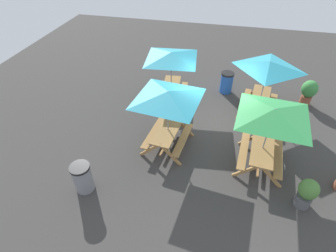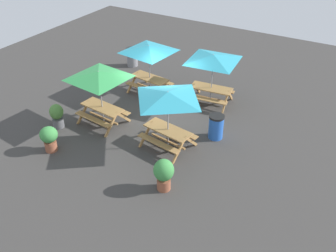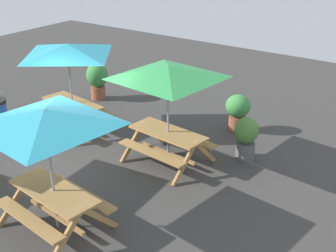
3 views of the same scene
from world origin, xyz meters
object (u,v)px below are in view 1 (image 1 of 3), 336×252
object	(u,v)px
picnic_table_0	(268,69)
picnic_table_2	(273,117)
picnic_table_3	(171,59)
potted_plant_0	(307,193)
trash_bin_blue	(227,82)
trash_bin_gray	(83,177)
potted_plant_2	(309,91)
picnic_table_1	(168,100)

from	to	relation	value
picnic_table_0	picnic_table_2	bearing A→B (deg)	-172.89
picnic_table_0	picnic_table_2	xyz separation A→B (m)	(-3.09, 0.08, 0.00)
picnic_table_3	potted_plant_0	size ratio (longest dim) A/B	2.74
picnic_table_2	trash_bin_blue	world-z (taller)	picnic_table_2
picnic_table_0	potted_plant_0	bearing A→B (deg)	-157.72
picnic_table_2	trash_bin_gray	xyz separation A→B (m)	(-2.20, 5.23, -1.49)
potted_plant_2	trash_bin_gray	bearing A→B (deg)	130.69
trash_bin_blue	potted_plant_0	xyz separation A→B (m)	(-5.74, -2.50, 0.07)
picnic_table_0	picnic_table_3	bearing A→B (deg)	98.63
picnic_table_1	potted_plant_0	size ratio (longest dim) A/B	2.73
picnic_table_3	picnic_table_0	bearing A→B (deg)	-95.71
trash_bin_gray	picnic_table_0	bearing A→B (deg)	-45.11
picnic_table_1	trash_bin_blue	distance (m)	4.78
picnic_table_0	picnic_table_1	distance (m)	4.33
potted_plant_0	trash_bin_gray	bearing A→B (deg)	97.48
picnic_table_2	potted_plant_2	bearing A→B (deg)	-21.13
picnic_table_2	potted_plant_2	distance (m)	4.83
trash_bin_gray	trash_bin_blue	world-z (taller)	same
potted_plant_0	potted_plant_2	world-z (taller)	potted_plant_2
picnic_table_0	potted_plant_2	distance (m)	2.66
trash_bin_gray	potted_plant_0	world-z (taller)	potted_plant_0
picnic_table_1	picnic_table_3	size ratio (longest dim) A/B	1.00
picnic_table_0	potted_plant_0	size ratio (longest dim) A/B	2.28
picnic_table_0	picnic_table_2	size ratio (longest dim) A/B	0.83
picnic_table_0	trash_bin_blue	size ratio (longest dim) A/B	2.38
trash_bin_gray	potted_plant_0	xyz separation A→B (m)	(0.84, -6.40, 0.07)
picnic_table_2	trash_bin_blue	size ratio (longest dim) A/B	2.87
trash_bin_blue	potted_plant_0	size ratio (longest dim) A/B	0.95
trash_bin_blue	picnic_table_3	bearing A→B (deg)	118.99
picnic_table_1	potted_plant_0	world-z (taller)	picnic_table_1
picnic_table_2	potted_plant_2	xyz separation A→B (m)	(4.13, -2.13, -1.33)
picnic_table_0	trash_bin_blue	bearing A→B (deg)	56.22
potted_plant_2	picnic_table_2	bearing A→B (deg)	152.70
picnic_table_3	potted_plant_0	distance (m)	6.72
picnic_table_2	potted_plant_0	xyz separation A→B (m)	(-1.36, -1.17, -1.43)
trash_bin_blue	potted_plant_2	size ratio (longest dim) A/B	0.86
trash_bin_gray	potted_plant_2	bearing A→B (deg)	-49.31
picnic_table_2	trash_bin_gray	size ratio (longest dim) A/B	2.87
picnic_table_1	potted_plant_2	distance (m)	6.71
picnic_table_3	picnic_table_2	bearing A→B (deg)	-135.78
picnic_table_2	picnic_table_3	xyz separation A→B (m)	(3.08, 3.67, 0.00)
trash_bin_gray	potted_plant_0	size ratio (longest dim) A/B	0.95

